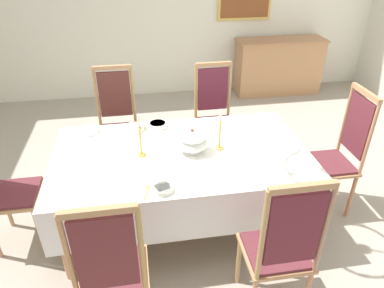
{
  "coord_description": "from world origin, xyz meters",
  "views": [
    {
      "loc": [
        -0.32,
        -2.79,
        2.38
      ],
      "look_at": [
        0.09,
        -0.25,
        0.85
      ],
      "focal_mm": 33.21,
      "sensor_mm": 36.0,
      "label": 1
    }
  ],
  "objects_px": {
    "bowl_far_left": "(134,128)",
    "spoon_secondary": "(147,189)",
    "sideboard": "(278,66)",
    "chair_south_a": "(112,270)",
    "chair_head_west": "(1,184)",
    "chair_south_b": "(281,247)",
    "bowl_far_right": "(88,130)",
    "dining_table": "(181,159)",
    "bowl_near_left": "(158,124)",
    "chair_north_b": "(214,115)",
    "candlestick_east": "(220,133)",
    "spoon_primary": "(144,126)",
    "soup_tureen": "(192,141)",
    "chair_head_east": "(339,153)",
    "bowl_near_right": "(162,188)",
    "chair_north_a": "(117,121)",
    "candlestick_west": "(140,139)"
  },
  "relations": [
    {
      "from": "candlestick_west",
      "to": "bowl_near_left",
      "type": "height_order",
      "value": "candlestick_west"
    },
    {
      "from": "soup_tureen",
      "to": "chair_head_east",
      "type": "bearing_deg",
      "value": -0.0
    },
    {
      "from": "chair_north_a",
      "to": "soup_tureen",
      "type": "distance_m",
      "value": 1.24
    },
    {
      "from": "bowl_far_right",
      "to": "chair_north_a",
      "type": "bearing_deg",
      "value": 66.0
    },
    {
      "from": "soup_tureen",
      "to": "candlestick_west",
      "type": "relative_size",
      "value": 0.7
    },
    {
      "from": "chair_head_east",
      "to": "soup_tureen",
      "type": "xyz_separation_m",
      "value": [
        -1.39,
        0.0,
        0.26
      ]
    },
    {
      "from": "chair_south_a",
      "to": "sideboard",
      "type": "bearing_deg",
      "value": 56.39
    },
    {
      "from": "chair_north_a",
      "to": "bowl_near_right",
      "type": "relative_size",
      "value": 7.25
    },
    {
      "from": "chair_south_b",
      "to": "chair_head_west",
      "type": "distance_m",
      "value": 2.24
    },
    {
      "from": "chair_south_a",
      "to": "chair_head_west",
      "type": "height_order",
      "value": "chair_head_west"
    },
    {
      "from": "chair_north_b",
      "to": "bowl_far_right",
      "type": "xyz_separation_m",
      "value": [
        -1.33,
        -0.53,
        0.2
      ]
    },
    {
      "from": "chair_head_west",
      "to": "candlestick_east",
      "type": "distance_m",
      "value": 1.84
    },
    {
      "from": "dining_table",
      "to": "spoon_primary",
      "type": "distance_m",
      "value": 0.6
    },
    {
      "from": "chair_south_b",
      "to": "bowl_far_right",
      "type": "bearing_deg",
      "value": 131.63
    },
    {
      "from": "spoon_primary",
      "to": "sideboard",
      "type": "relative_size",
      "value": 0.12
    },
    {
      "from": "soup_tureen",
      "to": "bowl_far_left",
      "type": "bearing_deg",
      "value": 136.88
    },
    {
      "from": "chair_north_b",
      "to": "chair_south_a",
      "type": "bearing_deg",
      "value": 61.71
    },
    {
      "from": "chair_north_a",
      "to": "candlestick_east",
      "type": "distance_m",
      "value": 1.39
    },
    {
      "from": "bowl_near_left",
      "to": "spoon_primary",
      "type": "distance_m",
      "value": 0.13
    },
    {
      "from": "candlestick_east",
      "to": "spoon_secondary",
      "type": "xyz_separation_m",
      "value": [
        -0.65,
        -0.47,
        -0.15
      ]
    },
    {
      "from": "chair_head_east",
      "to": "bowl_near_left",
      "type": "height_order",
      "value": "chair_head_east"
    },
    {
      "from": "bowl_far_left",
      "to": "spoon_secondary",
      "type": "bearing_deg",
      "value": -85.53
    },
    {
      "from": "chair_south_a",
      "to": "bowl_near_left",
      "type": "distance_m",
      "value": 1.57
    },
    {
      "from": "chair_head_west",
      "to": "bowl_far_left",
      "type": "distance_m",
      "value": 1.2
    },
    {
      "from": "sideboard",
      "to": "chair_head_east",
      "type": "bearing_deg",
      "value": 79.27
    },
    {
      "from": "dining_table",
      "to": "sideboard",
      "type": "xyz_separation_m",
      "value": [
        2.03,
        2.9,
        -0.24
      ]
    },
    {
      "from": "chair_head_west",
      "to": "bowl_near_left",
      "type": "bearing_deg",
      "value": 110.36
    },
    {
      "from": "candlestick_east",
      "to": "chair_head_east",
      "type": "bearing_deg",
      "value": -0.0
    },
    {
      "from": "candlestick_west",
      "to": "bowl_near_left",
      "type": "xyz_separation_m",
      "value": [
        0.17,
        0.49,
        -0.13
      ]
    },
    {
      "from": "chair_north_a",
      "to": "spoon_secondary",
      "type": "xyz_separation_m",
      "value": [
        0.26,
        -1.48,
        0.17
      ]
    },
    {
      "from": "bowl_near_right",
      "to": "bowl_far_left",
      "type": "bearing_deg",
      "value": 100.68
    },
    {
      "from": "spoon_primary",
      "to": "dining_table",
      "type": "bearing_deg",
      "value": -75.78
    },
    {
      "from": "candlestick_east",
      "to": "bowl_near_right",
      "type": "xyz_separation_m",
      "value": [
        -0.54,
        -0.5,
        -0.13
      ]
    },
    {
      "from": "bowl_far_left",
      "to": "sideboard",
      "type": "relative_size",
      "value": 0.13
    },
    {
      "from": "sideboard",
      "to": "bowl_far_left",
      "type": "bearing_deg",
      "value": 45.41
    },
    {
      "from": "dining_table",
      "to": "sideboard",
      "type": "distance_m",
      "value": 3.56
    },
    {
      "from": "chair_south_a",
      "to": "chair_south_b",
      "type": "height_order",
      "value": "chair_south_b"
    },
    {
      "from": "chair_north_b",
      "to": "spoon_secondary",
      "type": "height_order",
      "value": "chair_north_b"
    },
    {
      "from": "bowl_near_right",
      "to": "chair_south_b",
      "type": "bearing_deg",
      "value": -35.39
    },
    {
      "from": "chair_north_b",
      "to": "bowl_near_right",
      "type": "distance_m",
      "value": 1.68
    },
    {
      "from": "chair_head_east",
      "to": "bowl_far_left",
      "type": "height_order",
      "value": "chair_head_east"
    },
    {
      "from": "soup_tureen",
      "to": "bowl_far_right",
      "type": "relative_size",
      "value": 1.48
    },
    {
      "from": "soup_tureen",
      "to": "spoon_secondary",
      "type": "distance_m",
      "value": 0.63
    },
    {
      "from": "chair_north_b",
      "to": "soup_tureen",
      "type": "xyz_separation_m",
      "value": [
        -0.42,
        -1.01,
        0.28
      ]
    },
    {
      "from": "chair_south_a",
      "to": "spoon_secondary",
      "type": "height_order",
      "value": "chair_south_a"
    },
    {
      "from": "bowl_near_left",
      "to": "spoon_secondary",
      "type": "distance_m",
      "value": 0.98
    },
    {
      "from": "chair_north_b",
      "to": "bowl_near_right",
      "type": "xyz_separation_m",
      "value": [
        -0.73,
        -1.51,
        0.2
      ]
    },
    {
      "from": "bowl_far_left",
      "to": "spoon_secondary",
      "type": "distance_m",
      "value": 0.93
    },
    {
      "from": "spoon_secondary",
      "to": "bowl_far_right",
      "type": "bearing_deg",
      "value": 129.68
    },
    {
      "from": "chair_north_b",
      "to": "candlestick_east",
      "type": "distance_m",
      "value": 1.08
    }
  ]
}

